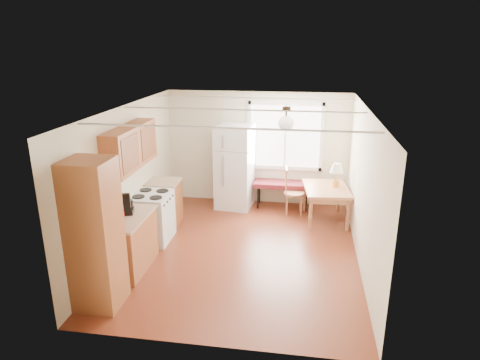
% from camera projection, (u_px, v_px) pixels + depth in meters
% --- Properties ---
extents(room_shell, '(4.60, 5.60, 2.62)m').
position_uv_depth(room_shell, '(241.00, 184.00, 7.15)').
color(room_shell, '#4F1C10').
rests_on(room_shell, ground).
extents(kitchen_run, '(0.65, 3.40, 2.20)m').
position_uv_depth(kitchen_run, '(131.00, 215.00, 6.92)').
color(kitchen_run, brown).
rests_on(kitchen_run, ground).
extents(window_unit, '(1.64, 0.05, 1.51)m').
position_uv_depth(window_unit, '(285.00, 136.00, 9.29)').
color(window_unit, white).
rests_on(window_unit, room_shell).
extents(pendant_light, '(0.26, 0.26, 0.40)m').
position_uv_depth(pendant_light, '(286.00, 122.00, 7.11)').
color(pendant_light, '#2F2315').
rests_on(pendant_light, room_shell).
extents(refrigerator, '(0.83, 0.83, 1.82)m').
position_uv_depth(refrigerator, '(235.00, 167.00, 9.31)').
color(refrigerator, silver).
rests_on(refrigerator, ground).
extents(bench, '(1.26, 0.47, 0.58)m').
position_uv_depth(bench, '(283.00, 185.00, 9.37)').
color(bench, '#58141C').
rests_on(bench, ground).
extents(dining_table, '(0.99, 1.24, 0.72)m').
position_uv_depth(dining_table, '(326.00, 192.00, 8.63)').
color(dining_table, '#9D613C').
rests_on(dining_table, ground).
extents(chair, '(0.44, 0.44, 1.00)m').
position_uv_depth(chair, '(290.00, 188.00, 9.02)').
color(chair, '#9D613C').
rests_on(chair, ground).
extents(table_lamp, '(0.28, 0.28, 0.48)m').
position_uv_depth(table_lamp, '(337.00, 170.00, 8.56)').
color(table_lamp, '#C3893E').
rests_on(table_lamp, dining_table).
extents(coffee_maker, '(0.24, 0.28, 0.37)m').
position_uv_depth(coffee_maker, '(127.00, 206.00, 6.77)').
color(coffee_maker, black).
rests_on(coffee_maker, kitchen_run).
extents(kettle, '(0.13, 0.13, 0.25)m').
position_uv_depth(kettle, '(121.00, 209.00, 6.71)').
color(kettle, red).
rests_on(kettle, kitchen_run).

